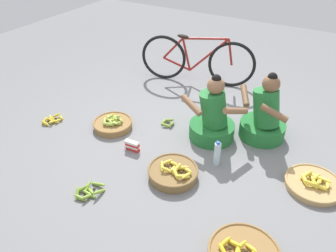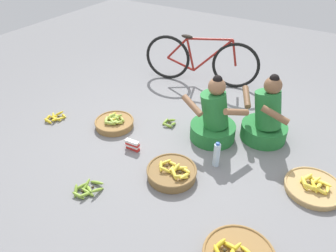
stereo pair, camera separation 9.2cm
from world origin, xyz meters
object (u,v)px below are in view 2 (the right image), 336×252
banana_basket_near_vendor (114,123)px  banana_basket_front_left (314,187)px  vendor_woman_behind (266,119)px  loose_bananas_back_center (87,189)px  banana_basket_back_left (172,172)px  bicycle_leaning (201,61)px  water_bottle (217,155)px  loose_bananas_back_right (169,123)px  vendor_woman_front (214,119)px  packet_carton_stack (132,145)px  loose_bananas_front_right (55,118)px

banana_basket_near_vendor → banana_basket_front_left: size_ratio=0.88×
vendor_woman_behind → loose_bananas_back_center: vendor_woman_behind is taller
banana_basket_back_left → banana_basket_near_vendor: 1.13m
bicycle_leaning → water_bottle: size_ratio=5.64×
banana_basket_back_left → banana_basket_near_vendor: banana_basket_back_left is taller
banana_basket_front_left → loose_bananas_back_center: bearing=-147.9°
loose_bananas_back_center → banana_basket_front_left: bearing=32.1°
loose_bananas_back_right → loose_bananas_back_center: 1.37m
vendor_woman_front → loose_bananas_back_right: (-0.56, -0.03, -0.23)m
banana_basket_front_left → water_bottle: (-0.94, -0.16, 0.10)m
vendor_woman_front → packet_carton_stack: size_ratio=4.60×
banana_basket_front_left → loose_bananas_front_right: 3.07m
banana_basket_front_left → water_bottle: bearing=-170.5°
vendor_woman_front → water_bottle: 0.49m
banana_basket_back_left → loose_bananas_back_right: (-0.50, 0.77, -0.03)m
packet_carton_stack → water_bottle: bearing=15.1°
banana_basket_front_left → loose_bananas_front_right: (-3.04, -0.43, -0.01)m
vendor_woman_behind → banana_basket_near_vendor: vendor_woman_behind is taller
packet_carton_stack → banana_basket_near_vendor: bearing=151.7°
loose_bananas_back_right → packet_carton_stack: (-0.10, -0.63, 0.03)m
banana_basket_near_vendor → loose_bananas_back_right: size_ratio=2.96×
vendor_woman_behind → loose_bananas_front_right: vendor_woman_behind is taller
vendor_woman_behind → loose_bananas_back_right: size_ratio=5.04×
loose_bananas_back_center → water_bottle: bearing=48.2°
vendor_woman_front → loose_bananas_front_right: bearing=-159.6°
banana_basket_back_left → loose_bananas_back_center: (-0.58, -0.60, -0.03)m
banana_basket_back_left → banana_basket_near_vendor: bearing=159.7°
vendor_woman_behind → loose_bananas_back_center: (-1.15, -1.71, -0.23)m
vendor_woman_behind → banana_basket_front_left: 0.91m
vendor_woman_behind → loose_bananas_back_right: 1.14m
vendor_woman_behind → banana_basket_front_left: bearing=-39.8°
banana_basket_front_left → vendor_woman_front: bearing=167.6°
water_bottle → packet_carton_stack: (-0.90, -0.24, -0.08)m
banana_basket_back_left → banana_basket_front_left: banana_basket_back_left is taller
bicycle_leaning → packet_carton_stack: 1.87m
banana_basket_back_left → loose_bananas_front_right: 1.80m
water_bottle → loose_bananas_front_right: bearing=-172.5°
vendor_woman_behind → bicycle_leaning: vendor_woman_behind is taller
vendor_woman_front → bicycle_leaning: vendor_woman_front is taller
vendor_woman_behind → packet_carton_stack: size_ratio=4.67×
loose_bananas_back_center → packet_carton_stack: 0.74m
banana_basket_back_left → water_bottle: bearing=52.1°
water_bottle → bicycle_leaning: bearing=122.1°
vendor_woman_behind → loose_bananas_front_right: 2.57m
vendor_woman_behind → banana_basket_near_vendor: bearing=-156.0°
banana_basket_back_left → water_bottle: water_bottle is taller
bicycle_leaning → banana_basket_front_left: bicycle_leaning is taller
bicycle_leaning → loose_bananas_back_right: bearing=-80.5°
vendor_woman_front → loose_bananas_back_center: 1.56m
banana_basket_front_left → packet_carton_stack: bearing=-167.7°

